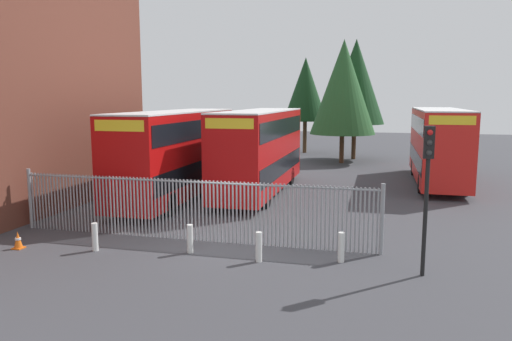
# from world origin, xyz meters

# --- Properties ---
(ground_plane) EXTENTS (100.00, 100.00, 0.00)m
(ground_plane) POSITION_xyz_m (0.00, 8.00, 0.00)
(ground_plane) COLOR #3D3D42
(palisade_fence) EXTENTS (13.45, 0.14, 2.35)m
(palisade_fence) POSITION_xyz_m (-1.42, 0.00, 1.18)
(palisade_fence) COLOR gray
(palisade_fence) RESTS_ON ground
(double_decker_bus_near_gate) EXTENTS (2.54, 10.81, 4.42)m
(double_decker_bus_near_gate) POSITION_xyz_m (-4.73, 6.50, 2.42)
(double_decker_bus_near_gate) COLOR #B70C0C
(double_decker_bus_near_gate) RESTS_ON ground
(double_decker_bus_behind_fence_left) EXTENTS (2.54, 10.81, 4.42)m
(double_decker_bus_behind_fence_left) POSITION_xyz_m (-1.06, 9.02, 2.42)
(double_decker_bus_behind_fence_left) COLOR #B70C0C
(double_decker_bus_behind_fence_left) RESTS_ON ground
(double_decker_bus_behind_fence_right) EXTENTS (2.54, 10.81, 4.42)m
(double_decker_bus_behind_fence_right) POSITION_xyz_m (8.39, 14.53, 2.42)
(double_decker_bus_behind_fence_right) COLOR red
(double_decker_bus_behind_fence_right) RESTS_ON ground
(bollard_near_left) EXTENTS (0.20, 0.20, 0.95)m
(bollard_near_left) POSITION_xyz_m (-4.02, -1.97, 0.47)
(bollard_near_left) COLOR silver
(bollard_near_left) RESTS_ON ground
(bollard_center_front) EXTENTS (0.20, 0.20, 0.95)m
(bollard_center_front) POSITION_xyz_m (-0.87, -1.38, 0.47)
(bollard_center_front) COLOR silver
(bollard_center_front) RESTS_ON ground
(bollard_near_right) EXTENTS (0.20, 0.20, 0.95)m
(bollard_near_right) POSITION_xyz_m (1.54, -1.68, 0.47)
(bollard_near_right) COLOR silver
(bollard_near_right) RESTS_ON ground
(bollard_far_right) EXTENTS (0.20, 0.20, 0.95)m
(bollard_far_right) POSITION_xyz_m (4.03, -1.08, 0.47)
(bollard_far_right) COLOR silver
(bollard_far_right) RESTS_ON ground
(traffic_cone_by_gate) EXTENTS (0.34, 0.34, 0.59)m
(traffic_cone_by_gate) POSITION_xyz_m (-6.69, -2.41, 0.29)
(traffic_cone_by_gate) COLOR orange
(traffic_cone_by_gate) RESTS_ON ground
(traffic_light_kerbside) EXTENTS (0.28, 0.33, 4.30)m
(traffic_light_kerbside) POSITION_xyz_m (6.40, -1.69, 2.99)
(traffic_light_kerbside) COLOR black
(traffic_light_kerbside) RESTS_ON ground
(tree_tall_back) EXTENTS (4.00, 4.00, 8.69)m
(tree_tall_back) POSITION_xyz_m (-1.72, 28.96, 5.81)
(tree_tall_back) COLOR #4C3823
(tree_tall_back) RESTS_ON ground
(tree_short_side) EXTENTS (4.79, 4.79, 9.77)m
(tree_short_side) POSITION_xyz_m (2.94, 25.25, 6.34)
(tree_short_side) COLOR #4C3823
(tree_short_side) RESTS_ON ground
(tree_mid_row) EXTENTS (5.05, 5.05, 9.48)m
(tree_mid_row) POSITION_xyz_m (2.17, 22.64, 5.87)
(tree_mid_row) COLOR #4C3823
(tree_mid_row) RESTS_ON ground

